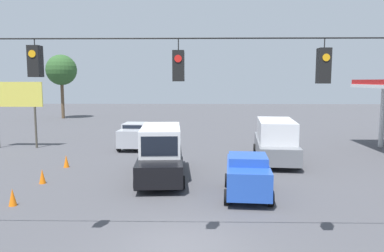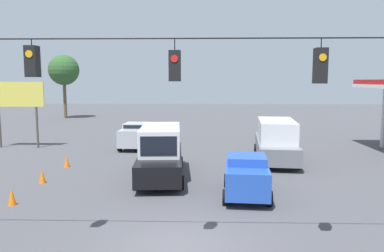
% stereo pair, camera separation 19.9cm
% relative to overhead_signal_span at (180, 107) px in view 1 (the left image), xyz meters
% --- Properties ---
extents(ground_plane, '(140.00, 140.00, 0.00)m').
position_rel_overhead_signal_span_xyz_m(ground_plane, '(0.05, -0.41, -4.34)').
color(ground_plane, '#47474C').
extents(overhead_signal_span, '(20.90, 0.38, 7.18)m').
position_rel_overhead_signal_span_xyz_m(overhead_signal_span, '(0.00, 0.00, 0.00)').
color(overhead_signal_span, '#939399').
rests_on(overhead_signal_span, ground_plane).
extents(box_truck_black_withflow_mid, '(2.73, 6.95, 2.65)m').
position_rel_overhead_signal_span_xyz_m(box_truck_black_withflow_mid, '(1.49, -8.84, -3.02)').
color(box_truck_black_withflow_mid, black).
rests_on(box_truck_black_withflow_mid, ground_plane).
extents(box_truck_grey_oncoming_far, '(3.06, 7.29, 2.61)m').
position_rel_overhead_signal_span_xyz_m(box_truck_grey_oncoming_far, '(-5.35, -12.99, -3.03)').
color(box_truck_grey_oncoming_far, slate).
rests_on(box_truck_grey_oncoming_far, ground_plane).
extents(sedan_blue_crossing_near, '(2.27, 4.16, 1.82)m').
position_rel_overhead_signal_span_xyz_m(sedan_blue_crossing_near, '(-2.66, -5.63, -3.38)').
color(sedan_blue_crossing_near, '#234CB2').
rests_on(sedan_blue_crossing_near, ground_plane).
extents(sedan_silver_withflow_far, '(2.21, 4.27, 1.91)m').
position_rel_overhead_signal_span_xyz_m(sedan_silver_withflow_far, '(4.28, -17.15, -3.34)').
color(sedan_silver_withflow_far, '#A8AAB2').
rests_on(sedan_silver_withflow_far, ground_plane).
extents(traffic_cone_nearest, '(0.32, 0.32, 0.72)m').
position_rel_overhead_signal_span_xyz_m(traffic_cone_nearest, '(7.05, -4.08, -3.97)').
color(traffic_cone_nearest, orange).
rests_on(traffic_cone_nearest, ground_plane).
extents(traffic_cone_second, '(0.32, 0.32, 0.72)m').
position_rel_overhead_signal_span_xyz_m(traffic_cone_second, '(7.23, -7.39, -3.97)').
color(traffic_cone_second, orange).
rests_on(traffic_cone_second, ground_plane).
extents(traffic_cone_third, '(0.32, 0.32, 0.72)m').
position_rel_overhead_signal_span_xyz_m(traffic_cone_third, '(7.27, -10.85, -3.97)').
color(traffic_cone_third, orange).
rests_on(traffic_cone_third, ground_plane).
extents(roadside_billboard, '(4.11, 0.16, 4.96)m').
position_rel_overhead_signal_span_xyz_m(roadside_billboard, '(13.22, -17.14, -0.67)').
color(roadside_billboard, '#4C473D').
rests_on(roadside_billboard, ground_plane).
extents(tree_horizon_left, '(4.01, 4.01, 8.45)m').
position_rel_overhead_signal_span_xyz_m(tree_horizon_left, '(17.79, -39.14, 2.06)').
color(tree_horizon_left, brown).
rests_on(tree_horizon_left, ground_plane).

